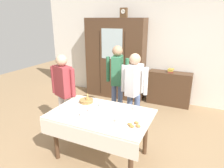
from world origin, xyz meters
The scene contains 20 objects.
ground_plane centered at (0.00, 0.00, 0.00)m, with size 12.00×12.00×0.00m, color #997A56.
back_wall centered at (0.00, 2.65, 1.35)m, with size 6.40×0.10×2.70m, color silver.
dining_table centered at (0.00, -0.23, 0.66)m, with size 1.53×0.99×0.78m.
wall_cabinet centered at (-0.90, 2.35, 1.09)m, with size 1.64×0.46×2.17m.
mantel_clock centered at (-0.67, 2.35, 2.29)m, with size 0.18×0.11×0.24m.
bookshelf_low centered at (0.61, 2.41, 0.43)m, with size 1.07×0.35×0.87m.
book_stack centered at (0.61, 2.41, 0.91)m, with size 0.14×0.18×0.09m.
tea_cup_near_right centered at (-0.21, -0.40, 0.80)m, with size 0.13×0.13×0.06m.
tea_cup_far_left centered at (-0.18, -0.23, 0.80)m, with size 0.13×0.13×0.06m.
tea_cup_mid_right centered at (-0.11, 0.02, 0.80)m, with size 0.13×0.13×0.06m.
tea_cup_back_edge centered at (0.35, -0.36, 0.80)m, with size 0.13×0.13×0.06m.
tea_cup_far_right centered at (0.44, 0.11, 0.80)m, with size 0.13×0.13×0.06m.
tea_cup_near_left centered at (-0.60, -0.36, 0.80)m, with size 0.13×0.13×0.06m.
bread_basket centered at (-0.42, 0.05, 0.81)m, with size 0.24×0.24×0.16m.
pastry_plate centered at (0.59, -0.37, 0.79)m, with size 0.28×0.28×0.05m.
spoon_back_edge centered at (0.31, -0.11, 0.78)m, with size 0.12×0.02×0.01m.
spoon_far_right centered at (0.07, -0.21, 0.78)m, with size 0.12×0.02×0.01m.
person_near_right_end centered at (-0.32, 1.15, 0.99)m, with size 0.52×0.40×1.63m.
person_by_cabinet centered at (-0.99, 0.17, 0.93)m, with size 0.52×0.31×1.55m.
person_behind_table_left centered at (0.19, 0.78, 0.94)m, with size 0.52×0.39×1.56m.
Camera 1 is at (1.32, -2.65, 2.16)m, focal length 32.16 mm.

